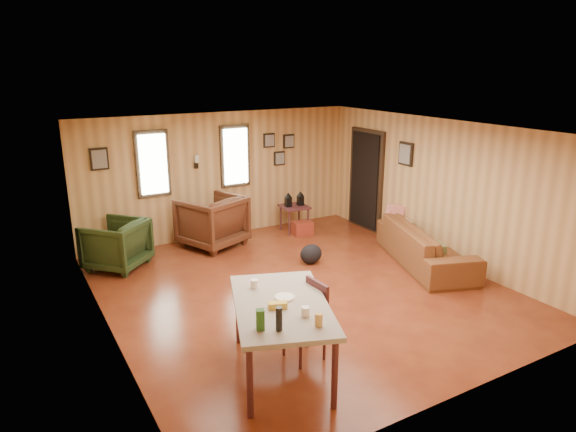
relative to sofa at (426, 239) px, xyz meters
name	(u,v)px	position (x,y,z in m)	size (l,w,h in m)	color
room	(302,207)	(-2.18, 0.44, 0.76)	(5.54, 6.04, 2.44)	brown
sofa	(426,239)	(0.00, 0.00, 0.00)	(2.29, 0.67, 0.90)	brown
recliner_brown	(212,219)	(-2.77, 2.65, 0.07)	(1.01, 0.95, 1.04)	#522A18
recliner_green	(116,242)	(-4.54, 2.43, 0.00)	(0.87, 0.81, 0.89)	#243618
end_table	(139,235)	(-4.06, 2.86, -0.09)	(0.61, 0.58, 0.64)	#522428
side_table	(294,205)	(-1.02, 2.61, 0.11)	(0.56, 0.56, 0.83)	#522428
cooler	(303,228)	(-0.98, 2.36, -0.31)	(0.41, 0.32, 0.27)	maroon
backpack	(311,254)	(-1.66, 0.98, -0.28)	(0.47, 0.42, 0.34)	black
sofa_pillows	(412,232)	(-0.08, 0.26, 0.06)	(1.05, 1.86, 0.38)	brown
dining_table	(281,310)	(-3.67, -1.57, 0.31)	(1.48, 1.86, 1.07)	gray
dining_chair	(309,316)	(-3.22, -1.43, 0.06)	(0.44, 0.44, 0.91)	#243618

